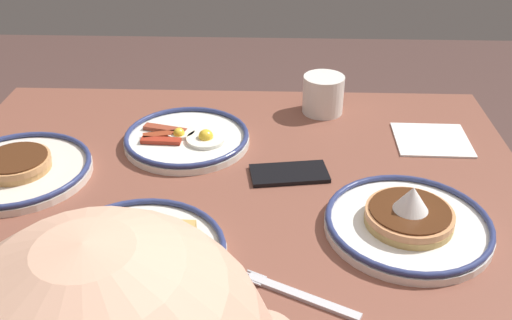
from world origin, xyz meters
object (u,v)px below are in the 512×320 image
object	(u,v)px
plate_near_main	(187,138)
paper_napkin	(432,140)
coffee_mug	(324,94)
plate_center_pancakes	(408,221)
fork_far	(299,295)
plate_far_side	(18,169)
plate_far_companion	(136,253)
cell_phone	(289,173)

from	to	relation	value
plate_near_main	paper_napkin	bearing A→B (deg)	-176.59
coffee_mug	paper_napkin	bearing A→B (deg)	149.04
plate_center_pancakes	paper_napkin	size ratio (longest dim) A/B	1.80
paper_napkin	fork_far	size ratio (longest dim) A/B	0.89
plate_near_main	fork_far	xyz separation A→B (m)	(-0.22, 0.43, -0.01)
plate_center_pancakes	paper_napkin	xyz separation A→B (m)	(-0.11, -0.30, -0.02)
plate_far_side	coffee_mug	size ratio (longest dim) A/B	2.46
coffee_mug	fork_far	distance (m)	0.60
plate_center_pancakes	plate_far_side	bearing A→B (deg)	-11.39
plate_near_main	plate_far_side	distance (m)	0.33
plate_center_pancakes	coffee_mug	xyz separation A→B (m)	(0.11, -0.43, 0.03)
plate_near_main	coffee_mug	bearing A→B (deg)	-150.85
plate_far_companion	cell_phone	size ratio (longest dim) A/B	1.88
plate_near_main	plate_far_side	bearing A→B (deg)	24.38
plate_center_pancakes	plate_far_side	world-z (taller)	plate_center_pancakes
plate_far_companion	paper_napkin	bearing A→B (deg)	-143.26
plate_far_companion	plate_center_pancakes	bearing A→B (deg)	-167.83
cell_phone	fork_far	distance (m)	0.32
plate_center_pancakes	plate_far_companion	xyz separation A→B (m)	(0.42, 0.09, -0.00)
plate_far_side	cell_phone	size ratio (longest dim) A/B	1.87
plate_far_companion	plate_far_side	bearing A→B (deg)	-40.42
cell_phone	fork_far	size ratio (longest dim) A/B	0.86
cell_phone	coffee_mug	bearing A→B (deg)	-115.03
cell_phone	fork_far	xyz separation A→B (m)	(-0.01, 0.32, -0.00)
cell_phone	paper_napkin	world-z (taller)	cell_phone
plate_far_side	coffee_mug	bearing A→B (deg)	-153.23
plate_near_main	cell_phone	bearing A→B (deg)	150.97
plate_far_side	paper_napkin	distance (m)	0.82
plate_center_pancakes	coffee_mug	world-z (taller)	coffee_mug
plate_center_pancakes	coffee_mug	size ratio (longest dim) A/B	2.46
plate_far_companion	paper_napkin	size ratio (longest dim) A/B	1.81
plate_far_side	cell_phone	distance (m)	0.51
plate_center_pancakes	plate_far_companion	world-z (taller)	plate_center_pancakes
plate_far_companion	fork_far	xyz separation A→B (m)	(-0.24, 0.07, -0.01)
plate_near_main	cell_phone	xyz separation A→B (m)	(-0.21, 0.12, -0.01)
cell_phone	paper_napkin	xyz separation A→B (m)	(-0.30, -0.15, -0.00)
plate_near_main	coffee_mug	xyz separation A→B (m)	(-0.29, -0.16, 0.03)
plate_near_main	paper_napkin	size ratio (longest dim) A/B	1.70
plate_far_side	fork_far	world-z (taller)	plate_far_side
plate_near_main	fork_far	bearing A→B (deg)	116.63
plate_far_companion	paper_napkin	xyz separation A→B (m)	(-0.53, -0.40, -0.01)
coffee_mug	paper_napkin	size ratio (longest dim) A/B	0.73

